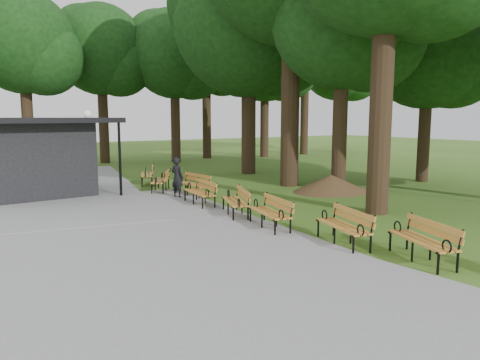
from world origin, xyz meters
TOP-DOWN VIEW (x-y plane):
  - ground at (0.00, 0.00)m, footprint 100.00×100.00m
  - path at (-4.00, 3.00)m, footprint 12.00×38.00m
  - person at (-0.54, 8.98)m, footprint 0.55×0.66m
  - kiosk at (-4.95, 12.21)m, footprint 5.14×4.57m
  - lamp_post at (-3.14, 11.38)m, footprint 0.32×0.32m
  - dirt_mound at (5.37, 6.90)m, footprint 2.80×2.80m
  - bench_2 at (0.61, -0.80)m, footprint 1.20×2.00m
  - bench_3 at (0.11, 1.00)m, footprint 1.09×2.00m
  - bench_4 at (-0.44, 3.21)m, footprint 1.00×1.99m
  - bench_5 at (-0.36, 5.12)m, footprint 1.26×2.00m
  - bench_6 at (-0.53, 7.20)m, footprint 0.81×1.95m
  - bench_7 at (0.11, 9.05)m, footprint 0.84×1.96m
  - bench_8 at (-0.50, 10.71)m, footprint 1.53×1.96m
  - bench_9 at (-0.23, 12.96)m, footprint 1.27×2.00m
  - lawn_tree_1 at (5.84, 6.97)m, footprint 5.76×5.76m
  - lawn_tree_4 at (5.83, 13.74)m, footprint 7.85×7.85m
  - lawn_tree_5 at (11.16, 6.83)m, footprint 6.00×6.00m
  - tree_backdrop at (6.11, 22.76)m, footprint 36.73×9.33m

SIDE VIEW (x-z plane):
  - ground at x=0.00m, z-range 0.00..0.00m
  - path at x=-4.00m, z-range 0.00..0.06m
  - dirt_mound at x=5.37m, z-range 0.00..0.70m
  - bench_2 at x=0.61m, z-range 0.00..0.88m
  - bench_3 at x=0.11m, z-range 0.00..0.88m
  - bench_4 at x=-0.44m, z-range 0.00..0.88m
  - bench_5 at x=-0.36m, z-range 0.00..0.88m
  - bench_6 at x=-0.53m, z-range 0.00..0.88m
  - bench_7 at x=0.11m, z-range 0.00..0.88m
  - bench_8 at x=-0.50m, z-range 0.00..0.88m
  - bench_9 at x=-0.23m, z-range 0.00..0.88m
  - person at x=-0.54m, z-range 0.00..1.54m
  - kiosk at x=-4.95m, z-range 0.00..3.01m
  - lamp_post at x=-3.14m, z-range 0.71..4.00m
  - lawn_tree_5 at x=11.16m, z-range 1.67..11.06m
  - lawn_tree_1 at x=5.84m, z-range 2.00..11.86m
  - lawn_tree_4 at x=5.83m, z-range 1.98..13.86m
  - tree_backdrop at x=6.11m, z-range 0.00..16.53m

